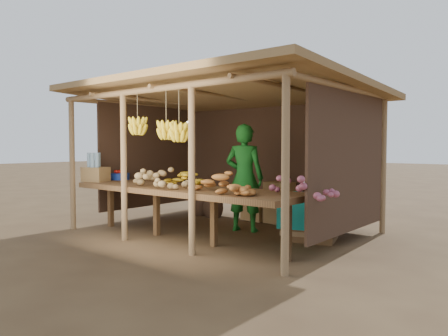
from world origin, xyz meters
The scene contains 13 objects.
ground centered at (0.00, 0.00, 0.00)m, with size 60.00×60.00×0.00m, color brown.
stall_structure centered at (0.00, 0.07, 1.92)m, with size 4.70×3.50×2.43m.
counter centered at (0.00, -0.95, 0.74)m, with size 3.90×1.05×0.80m.
potato_heap centered at (-0.31, -1.23, 0.98)m, with size 0.97×0.58×0.37m, color #A28453, non-canonical shape.
sweet_potato_heap centered at (0.91, -1.15, 0.98)m, with size 1.01×0.61×0.36m, color #B76F2F, non-canonical shape.
onion_heap centered at (1.90, -0.95, 0.98)m, with size 0.88×0.53×0.36m, color #A85267, non-canonical shape.
banana_pile centered at (-0.18, -0.72, 0.97)m, with size 0.65×0.39×0.35m, color yellow, non-canonical shape.
tomato_basin centered at (-1.90, -0.67, 0.87)m, with size 0.34×0.34×0.18m.
bottle_box centered at (-1.90, -1.18, 0.99)m, with size 0.47×0.41×0.50m.
vendor centered at (0.26, 0.21, 0.89)m, with size 0.65×0.43×1.78m, color #17691F.
tarp_crate centered at (1.47, 0.31, 0.37)m, with size 0.91×0.84×0.90m.
carton_stack centered at (0.20, 1.12, 0.33)m, with size 1.01×0.41×0.75m.
burlap_sacks centered at (-1.24, 0.94, 0.24)m, with size 0.77×0.41×0.55m.
Camera 1 is at (4.58, -5.56, 1.43)m, focal length 35.00 mm.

